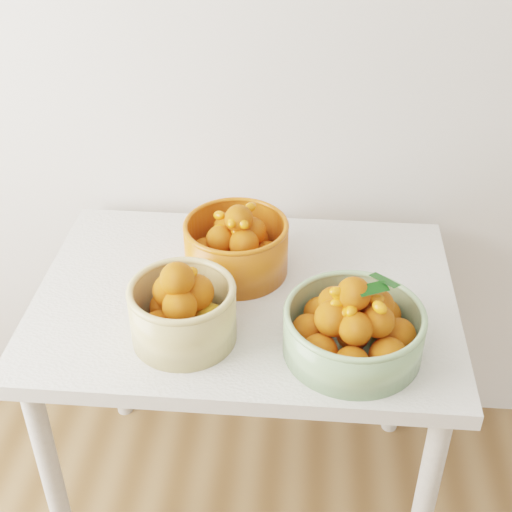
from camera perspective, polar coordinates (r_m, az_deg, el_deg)
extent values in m
cube|color=silver|center=(1.72, -0.87, -3.53)|extent=(1.00, 0.70, 0.04)
cylinder|color=silver|center=(1.87, -15.84, -17.31)|extent=(0.05, 0.05, 0.71)
cylinder|color=silver|center=(2.25, -11.34, -5.79)|extent=(0.05, 0.05, 0.71)
cylinder|color=silver|center=(2.20, 11.55, -7.03)|extent=(0.05, 0.05, 0.71)
cylinder|color=tan|center=(1.55, -5.85, -4.63)|extent=(0.30, 0.30, 0.13)
torus|color=tan|center=(1.51, -6.00, -2.71)|extent=(0.30, 0.30, 0.02)
sphere|color=#D1660C|center=(1.55, -3.68, -5.15)|extent=(0.07, 0.07, 0.07)
sphere|color=#D1660C|center=(1.60, -4.86, -3.75)|extent=(0.08, 0.08, 0.08)
sphere|color=#E0540D|center=(1.59, -7.25, -4.05)|extent=(0.07, 0.07, 0.07)
sphere|color=#E0540D|center=(1.54, -7.75, -5.76)|extent=(0.08, 0.08, 0.08)
sphere|color=#E0540D|center=(1.51, -5.61, -6.41)|extent=(0.08, 0.08, 0.08)
sphere|color=#E0540D|center=(1.56, -5.83, -5.00)|extent=(0.08, 0.08, 0.08)
sphere|color=#E0540D|center=(1.53, -4.85, -2.91)|extent=(0.08, 0.08, 0.08)
sphere|color=#E0540D|center=(1.54, -6.84, -2.79)|extent=(0.08, 0.08, 0.08)
sphere|color=#E0540D|center=(1.50, -6.12, -4.03)|extent=(0.07, 0.07, 0.07)
sphere|color=#E0540D|center=(1.49, -6.32, -1.86)|extent=(0.07, 0.07, 0.07)
ellipsoid|color=orange|center=(1.49, -6.45, -1.93)|extent=(0.05, 0.04, 0.04)
ellipsoid|color=orange|center=(1.51, -5.25, -1.34)|extent=(0.04, 0.05, 0.04)
cylinder|color=#84A876|center=(1.53, 7.78, -6.09)|extent=(0.32, 0.32, 0.10)
torus|color=#84A876|center=(1.50, 7.93, -4.59)|extent=(0.32, 0.32, 0.01)
sphere|color=#E0540D|center=(1.54, 11.30, -6.25)|extent=(0.08, 0.08, 0.08)
sphere|color=#E0540D|center=(1.59, 10.15, -4.68)|extent=(0.08, 0.08, 0.08)
sphere|color=#E0540D|center=(1.61, 7.87, -3.95)|extent=(0.08, 0.08, 0.08)
sphere|color=#E0540D|center=(1.58, 5.13, -4.54)|extent=(0.07, 0.07, 0.07)
sphere|color=#E0540D|center=(1.53, 4.20, -5.99)|extent=(0.07, 0.07, 0.07)
sphere|color=#E0540D|center=(1.48, 5.10, -7.66)|extent=(0.08, 0.08, 0.08)
sphere|color=#E0540D|center=(1.46, 7.66, -8.59)|extent=(0.07, 0.07, 0.07)
sphere|color=#E0540D|center=(1.49, 10.52, -7.89)|extent=(0.08, 0.08, 0.08)
sphere|color=#E0540D|center=(1.53, 7.77, -6.16)|extent=(0.07, 0.07, 0.07)
sphere|color=#E0540D|center=(1.52, 9.62, -3.92)|extent=(0.07, 0.07, 0.07)
sphere|color=#E0540D|center=(1.54, 7.79, -3.24)|extent=(0.07, 0.07, 0.07)
sphere|color=#E0540D|center=(1.51, 6.26, -3.71)|extent=(0.07, 0.07, 0.07)
sphere|color=#E0540D|center=(1.47, 6.16, -4.98)|extent=(0.08, 0.08, 0.08)
sphere|color=#E0540D|center=(1.45, 7.98, -5.77)|extent=(0.07, 0.07, 0.07)
sphere|color=#E0540D|center=(1.48, 9.74, -5.16)|extent=(0.07, 0.07, 0.07)
sphere|color=#E0540D|center=(1.46, 7.83, -3.02)|extent=(0.07, 0.07, 0.07)
ellipsoid|color=orange|center=(1.46, 7.39, -3.75)|extent=(0.05, 0.04, 0.04)
ellipsoid|color=orange|center=(1.48, 8.00, -3.09)|extent=(0.03, 0.04, 0.03)
ellipsoid|color=orange|center=(1.44, 7.64, -4.36)|extent=(0.03, 0.04, 0.03)
ellipsoid|color=orange|center=(1.48, 9.58, -3.40)|extent=(0.04, 0.03, 0.03)
ellipsoid|color=orange|center=(1.43, 9.88, -4.09)|extent=(0.04, 0.04, 0.03)
ellipsoid|color=orange|center=(1.45, 6.54, -2.87)|extent=(0.04, 0.03, 0.03)
ellipsoid|color=orange|center=(1.46, 8.17, -3.06)|extent=(0.04, 0.04, 0.03)
ellipsoid|color=orange|center=(1.47, 7.89, -3.37)|extent=(0.04, 0.04, 0.03)
ellipsoid|color=orange|center=(1.45, 7.26, -4.47)|extent=(0.04, 0.05, 0.03)
ellipsoid|color=orange|center=(1.51, 9.79, -3.37)|extent=(0.05, 0.04, 0.03)
ellipsoid|color=orange|center=(1.48, 7.30, -3.60)|extent=(0.04, 0.03, 0.03)
ellipsoid|color=orange|center=(1.45, 6.69, -3.11)|extent=(0.04, 0.03, 0.03)
ellipsoid|color=orange|center=(1.46, 6.59, -3.75)|extent=(0.04, 0.04, 0.03)
ellipsoid|color=orange|center=(1.48, 7.16, -2.77)|extent=(0.04, 0.04, 0.03)
ellipsoid|color=orange|center=(1.45, 8.17, -2.80)|extent=(0.03, 0.04, 0.03)
cylinder|color=#CD5013|center=(1.74, -1.58, 0.64)|extent=(0.29, 0.29, 0.13)
torus|color=#CD5013|center=(1.71, -1.62, 2.47)|extent=(0.29, 0.29, 0.01)
sphere|color=#E0540D|center=(1.75, 0.90, 0.01)|extent=(0.07, 0.07, 0.07)
sphere|color=#E0540D|center=(1.81, -0.12, 1.25)|extent=(0.07, 0.07, 0.07)
sphere|color=#E0540D|center=(1.81, -2.60, 1.36)|extent=(0.07, 0.07, 0.07)
sphere|color=#E0540D|center=(1.77, -4.03, 0.27)|extent=(0.08, 0.08, 0.08)
sphere|color=#E0540D|center=(1.70, -3.01, -1.10)|extent=(0.08, 0.08, 0.08)
sphere|color=#E0540D|center=(1.70, -0.67, -1.23)|extent=(0.07, 0.07, 0.07)
sphere|color=#E0540D|center=(1.76, -1.57, 0.13)|extent=(0.07, 0.07, 0.07)
sphere|color=#E0540D|center=(1.74, -0.35, 1.99)|extent=(0.07, 0.07, 0.07)
sphere|color=#E0540D|center=(1.76, -2.17, 2.33)|extent=(0.07, 0.07, 0.07)
sphere|color=#E0540D|center=(1.71, -2.89, 1.33)|extent=(0.07, 0.07, 0.07)
sphere|color=#E0540D|center=(1.69, -0.97, 0.97)|extent=(0.07, 0.07, 0.07)
sphere|color=#E0540D|center=(1.70, -1.39, 2.99)|extent=(0.07, 0.07, 0.07)
ellipsoid|color=orange|center=(1.70, -1.64, 2.06)|extent=(0.03, 0.04, 0.03)
ellipsoid|color=orange|center=(1.73, -1.72, 2.82)|extent=(0.03, 0.04, 0.04)
ellipsoid|color=orange|center=(1.69, -1.75, 3.14)|extent=(0.04, 0.04, 0.03)
ellipsoid|color=orange|center=(1.68, -1.89, 2.71)|extent=(0.03, 0.04, 0.03)
ellipsoid|color=orange|center=(1.74, -2.95, 3.26)|extent=(0.05, 0.04, 0.04)
ellipsoid|color=orange|center=(1.73, -0.47, 3.92)|extent=(0.04, 0.04, 0.03)
ellipsoid|color=orange|center=(1.71, -3.02, 2.13)|extent=(0.04, 0.03, 0.03)
ellipsoid|color=orange|center=(1.67, -1.03, 2.62)|extent=(0.04, 0.05, 0.03)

